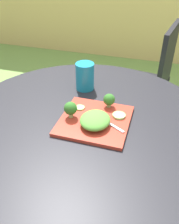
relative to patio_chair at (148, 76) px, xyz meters
The scene contains 11 objects.
ground_plane 1.08m from the patio_chair, 102.06° to the right, with size 12.00×12.00×0.00m, color #70994C.
patio_table 0.94m from the patio_chair, 102.06° to the right, with size 1.08×1.08×0.75m.
patio_chair is the anchor object (origin of this frame).
salad_plate 0.97m from the patio_chair, 99.08° to the right, with size 0.27×0.27×0.01m, color #AD3323.
drinking_glass 0.78m from the patio_chair, 111.63° to the right, with size 0.09×0.09×0.13m.
fork 0.97m from the patio_chair, 96.35° to the right, with size 0.14×0.09×0.00m.
lettuce_mound 1.00m from the patio_chair, 98.18° to the right, with size 0.12×0.13×0.04m, color #519338.
broccoli_floret_0 0.87m from the patio_chair, 98.02° to the right, with size 0.05×0.05×0.06m.
broccoli_floret_1 1.01m from the patio_chair, 104.56° to the right, with size 0.05×0.05×0.07m.
cucumber_slice_0 0.91m from the patio_chair, 93.93° to the right, with size 0.05×0.05×0.01m, color #8EB766.
cucumber_slice_1 0.93m from the patio_chair, 104.82° to the right, with size 0.04×0.04×0.01m, color #8EB766.
Camera 1 is at (0.25, -0.76, 1.34)m, focal length 39.12 mm.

